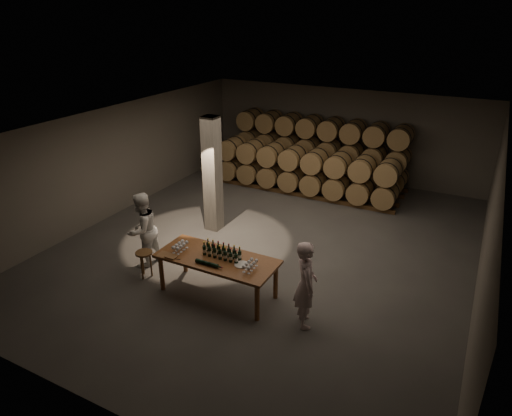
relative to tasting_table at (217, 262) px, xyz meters
The scene contains 15 objects.
room 3.34m from the tasting_table, 123.69° to the left, with size 12.00×12.00×12.00m.
tasting_table is the anchor object (origin of this frame).
barrel_stack_back 7.73m from the tasting_table, 94.23° to the left, with size 6.26×0.95×2.31m.
barrel_stack_front 6.33m from the tasting_table, 95.17° to the left, with size 6.26×0.95×1.57m.
bottle_cluster 0.24m from the tasting_table, 33.70° to the left, with size 0.86×0.23×0.32m.
lying_bottles 0.38m from the tasting_table, 91.36° to the right, with size 0.63×0.08×0.08m.
glass_cluster_left 0.91m from the tasting_table, behind, with size 0.20×0.42×0.18m.
glass_cluster_right 0.87m from the tasting_table, ahead, with size 0.19×0.41×0.16m.
plate 0.62m from the tasting_table, ahead, with size 0.31×0.31×0.02m, color silver.
notebook_near 0.98m from the tasting_table, 154.00° to the right, with size 0.25×0.20×0.03m, color brown.
notebook_corner 1.18m from the tasting_table, 157.55° to the right, with size 0.21×0.27×0.02m, color brown.
pen 0.84m from the tasting_table, 147.49° to the right, with size 0.01×0.01×0.16m, color black.
stool 1.88m from the tasting_table, behind, with size 0.39×0.39×0.65m.
person_man 2.06m from the tasting_table, ahead, with size 0.66×0.43×1.82m, color silver.
person_woman 2.27m from the tasting_table, behind, with size 0.89×0.70×1.84m, color white.
Camera 1 is at (4.61, -9.57, 5.77)m, focal length 32.00 mm.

